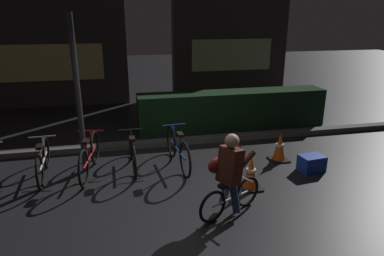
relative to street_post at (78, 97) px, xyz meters
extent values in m
plane|color=black|center=(1.71, -1.20, -1.41)|extent=(40.00, 40.00, 0.00)
cube|color=#56544F|center=(1.71, 1.00, -1.35)|extent=(12.00, 0.24, 0.12)
cube|color=black|center=(3.51, 1.90, -0.94)|extent=(4.80, 0.70, 0.94)
cube|color=#383330|center=(-1.46, 5.30, 0.56)|extent=(4.99, 0.50, 3.94)
cube|color=#F2D172|center=(-1.46, 5.03, -0.03)|extent=(3.49, 0.04, 1.10)
cube|color=#383330|center=(4.74, 6.00, 0.89)|extent=(4.19, 0.50, 4.61)
cube|color=#BFCC8C|center=(4.74, 5.73, -0.01)|extent=(2.93, 0.04, 1.10)
cylinder|color=#2D2D33|center=(0.00, 0.00, 0.00)|extent=(0.10, 0.10, 2.82)
torus|color=black|center=(-0.72, 0.33, -1.11)|extent=(0.08, 0.61, 0.60)
torus|color=black|center=(-0.67, -0.56, -1.11)|extent=(0.08, 0.61, 0.60)
cylinder|color=silver|center=(-0.70, -0.11, -1.11)|extent=(0.09, 0.90, 0.04)
cylinder|color=silver|center=(-0.69, -0.27, -0.94)|extent=(0.03, 0.03, 0.34)
cube|color=black|center=(-0.69, -0.27, -0.77)|extent=(0.11, 0.21, 0.05)
cylinder|color=silver|center=(-0.71, 0.13, -0.92)|extent=(0.03, 0.03, 0.38)
cylinder|color=silver|center=(-0.71, 0.13, -0.73)|extent=(0.46, 0.05, 0.02)
torus|color=black|center=(0.17, 0.32, -1.08)|extent=(0.13, 0.66, 0.66)
torus|color=black|center=(0.04, -0.65, -1.08)|extent=(0.13, 0.66, 0.66)
cylinder|color=#B21919|center=(0.11, -0.16, -1.08)|extent=(0.17, 0.97, 0.04)
cylinder|color=#B21919|center=(0.08, -0.33, -0.90)|extent=(0.03, 0.03, 0.37)
cube|color=black|center=(0.08, -0.33, -0.72)|extent=(0.13, 0.21, 0.05)
cylinder|color=#B21919|center=(0.14, 0.10, -0.88)|extent=(0.03, 0.03, 0.41)
cylinder|color=#B21919|center=(0.14, 0.10, -0.67)|extent=(0.46, 0.09, 0.02)
torus|color=black|center=(0.87, 0.39, -1.11)|extent=(0.06, 0.61, 0.61)
torus|color=black|center=(0.89, -0.52, -1.11)|extent=(0.06, 0.61, 0.61)
cylinder|color=black|center=(0.88, -0.06, -1.11)|extent=(0.06, 0.91, 0.04)
cylinder|color=black|center=(0.88, -0.22, -0.94)|extent=(0.03, 0.03, 0.34)
cube|color=black|center=(0.88, -0.22, -0.77)|extent=(0.11, 0.20, 0.05)
cylinder|color=black|center=(0.87, 0.19, -0.92)|extent=(0.03, 0.03, 0.38)
cylinder|color=black|center=(0.87, 0.19, -0.73)|extent=(0.46, 0.04, 0.02)
torus|color=black|center=(1.68, 0.33, -1.08)|extent=(0.11, 0.67, 0.67)
torus|color=black|center=(1.77, -0.66, -1.08)|extent=(0.11, 0.67, 0.67)
cylinder|color=#19479E|center=(1.73, -0.17, -1.08)|extent=(0.13, 0.99, 0.04)
cylinder|color=#19479E|center=(1.74, -0.34, -0.89)|extent=(0.03, 0.03, 0.37)
cube|color=black|center=(1.74, -0.34, -0.71)|extent=(0.12, 0.21, 0.05)
cylinder|color=#19479E|center=(1.70, 0.10, -0.87)|extent=(0.03, 0.03, 0.42)
cylinder|color=#19479E|center=(1.70, 0.10, -0.66)|extent=(0.46, 0.07, 0.02)
cube|color=black|center=(2.76, -1.30, -1.40)|extent=(0.36, 0.36, 0.03)
cone|color=#EA560F|center=(2.76, -1.30, -1.11)|extent=(0.26, 0.26, 0.54)
cylinder|color=white|center=(2.76, -1.30, -1.08)|extent=(0.16, 0.16, 0.05)
cube|color=black|center=(3.76, -0.32, -1.40)|extent=(0.36, 0.36, 0.03)
cone|color=#EA560F|center=(3.76, -0.32, -1.11)|extent=(0.26, 0.26, 0.54)
cylinder|color=white|center=(3.76, -0.32, -1.09)|extent=(0.16, 0.16, 0.05)
cube|color=#193DB7|center=(4.13, -0.90, -1.26)|extent=(0.47, 0.37, 0.30)
torus|color=black|center=(2.51, -1.82, -1.17)|extent=(0.45, 0.25, 0.48)
torus|color=black|center=(1.87, -2.13, -1.17)|extent=(0.45, 0.25, 0.48)
cylinder|color=silver|center=(2.19, -1.97, -1.17)|extent=(0.65, 0.34, 0.04)
cylinder|color=silver|center=(2.08, -2.03, -1.04)|extent=(0.03, 0.03, 0.26)
cube|color=black|center=(2.08, -2.03, -0.91)|extent=(0.22, 0.18, 0.05)
cylinder|color=silver|center=(2.36, -1.89, -1.02)|extent=(0.03, 0.03, 0.30)
cylinder|color=silver|center=(2.36, -1.89, -0.87)|extent=(0.23, 0.42, 0.02)
cylinder|color=navy|center=(2.13, -1.89, -1.11)|extent=(0.19, 0.24, 0.42)
cylinder|color=navy|center=(2.22, -2.07, -1.11)|extent=(0.19, 0.24, 0.42)
cube|color=#512319|center=(2.15, -1.99, -0.63)|extent=(0.38, 0.40, 0.54)
sphere|color=tan|center=(2.17, -1.98, -0.27)|extent=(0.20, 0.20, 0.20)
cylinder|color=#512319|center=(2.22, -1.80, -0.58)|extent=(0.39, 0.25, 0.29)
cylinder|color=#512319|center=(2.34, -2.05, -0.58)|extent=(0.39, 0.25, 0.29)
ellipsoid|color=maroon|center=(2.01, -1.84, -0.68)|extent=(0.36, 0.29, 0.24)
camera|label=1|loc=(0.71, -6.15, 1.38)|focal=32.13mm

